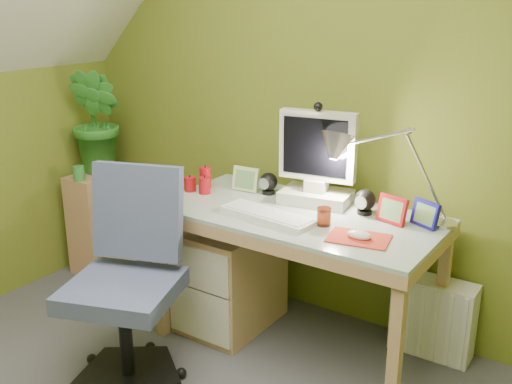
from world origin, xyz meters
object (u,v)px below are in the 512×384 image
Objects in this scene: desk at (296,281)px; task_chair at (122,287)px; desk_lamp at (408,153)px; side_ledge at (100,221)px; potted_plant at (98,121)px; radiator at (433,317)px; monitor at (318,151)px.

desk is 0.85m from task_chair.
desk_lamp is 1.00× the size of side_ledge.
task_chair is (1.03, -0.84, -0.49)m from potted_plant.
desk_lamp reaches higher than potted_plant.
potted_plant is at bearing -176.21° from radiator.
side_ledge is at bearing 176.38° from desk.
desk is 2.57× the size of monitor.
task_chair is (-0.49, -0.87, -0.50)m from monitor.
desk_lamp is 2.10m from side_ledge.
potted_plant is at bearing 174.50° from desk.
radiator is at bearing 36.62° from desk_lamp.
radiator is (0.15, 0.14, -0.84)m from desk_lamp.
desk is 1.41× the size of task_chair.
desk_lamp reaches higher than monitor.
radiator is at bearing 23.29° from task_chair.
monitor is 0.55× the size of task_chair.
desk is at bearing -99.82° from monitor.
desk reaches higher than side_ledge.
potted_plant reaches higher than desk.
task_chair reaches higher than desk.
monitor is 1.00m from radiator.
side_ledge is (-1.52, 0.10, -0.04)m from desk.
desk_lamp is 1.40m from task_chair.
desk is at bearing 35.01° from task_chair.
radiator is (2.12, 0.17, -0.77)m from potted_plant.
desk is 1.52m from side_ledge.
radiator is (0.60, 0.32, -0.16)m from desk.
task_chair is at bearing -39.18° from potted_plant.
task_chair is 2.43× the size of radiator.
side_ledge reaches higher than radiator.
radiator is (0.60, 0.14, -0.79)m from monitor.
desk_lamp is 0.67× the size of task_chair.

